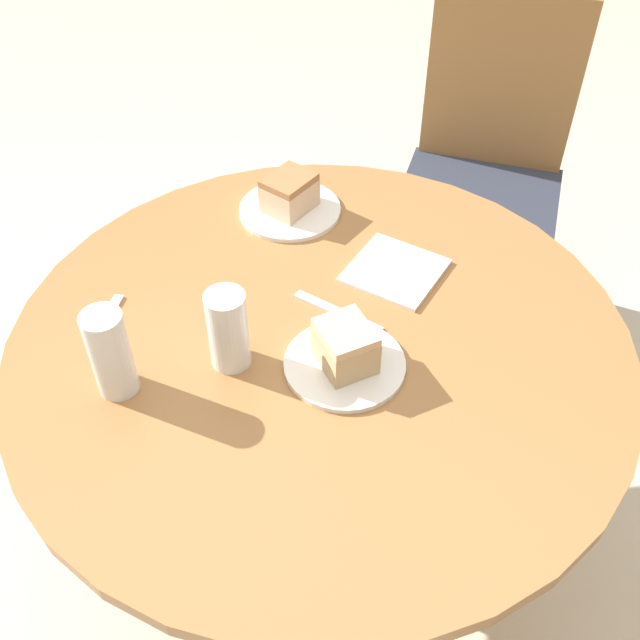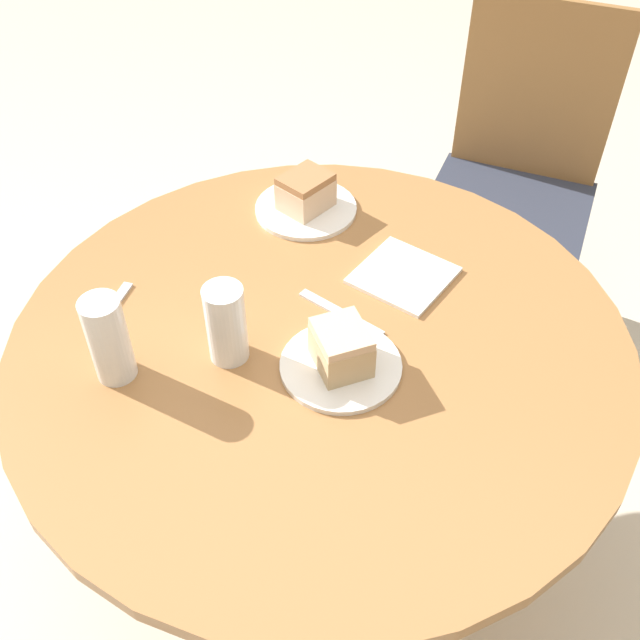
% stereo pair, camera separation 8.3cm
% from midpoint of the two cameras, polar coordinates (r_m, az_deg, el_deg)
% --- Properties ---
extents(ground_plane, '(8.00, 8.00, 0.00)m').
position_cam_midpoint_polar(ground_plane, '(1.87, -1.32, -16.53)').
color(ground_plane, beige).
extents(table, '(1.09, 1.09, 0.70)m').
position_cam_midpoint_polar(table, '(1.42, -1.67, -5.93)').
color(table, '#9E6B3D').
rests_on(table, ground_plane).
extents(chair, '(0.46, 0.48, 0.92)m').
position_cam_midpoint_polar(chair, '(2.15, 11.26, 10.87)').
color(chair, olive).
rests_on(chair, ground_plane).
extents(plate_near, '(0.20, 0.20, 0.01)m').
position_cam_midpoint_polar(plate_near, '(1.25, -0.01, -3.46)').
color(plate_near, white).
rests_on(plate_near, table).
extents(plate_far, '(0.21, 0.21, 0.01)m').
position_cam_midpoint_polar(plate_far, '(1.57, -3.83, 8.34)').
color(plate_far, white).
rests_on(plate_far, table).
extents(cake_slice_near, '(0.13, 0.12, 0.08)m').
position_cam_midpoint_polar(cake_slice_near, '(1.22, -0.01, -2.06)').
color(cake_slice_near, tan).
rests_on(cake_slice_near, plate_near).
extents(cake_slice_far, '(0.11, 0.12, 0.07)m').
position_cam_midpoint_polar(cake_slice_far, '(1.55, -3.90, 9.60)').
color(cake_slice_far, beige).
rests_on(cake_slice_far, plate_far).
extents(glass_lemonade, '(0.07, 0.07, 0.16)m').
position_cam_midpoint_polar(glass_lemonade, '(1.23, -17.47, -2.81)').
color(glass_lemonade, beige).
rests_on(glass_lemonade, table).
extents(glass_water, '(0.07, 0.07, 0.15)m').
position_cam_midpoint_polar(glass_water, '(1.23, -8.90, -1.06)').
color(glass_water, silver).
rests_on(glass_water, table).
extents(napkin_stack, '(0.19, 0.19, 0.01)m').
position_cam_midpoint_polar(napkin_stack, '(1.42, 4.08, 3.72)').
color(napkin_stack, silver).
rests_on(napkin_stack, table).
extents(fork, '(0.18, 0.06, 0.00)m').
position_cam_midpoint_polar(fork, '(1.34, -0.39, 0.56)').
color(fork, silver).
rests_on(fork, table).
extents(spoon, '(0.04, 0.12, 0.00)m').
position_cam_midpoint_polar(spoon, '(1.39, -17.61, 0.08)').
color(spoon, silver).
rests_on(spoon, table).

